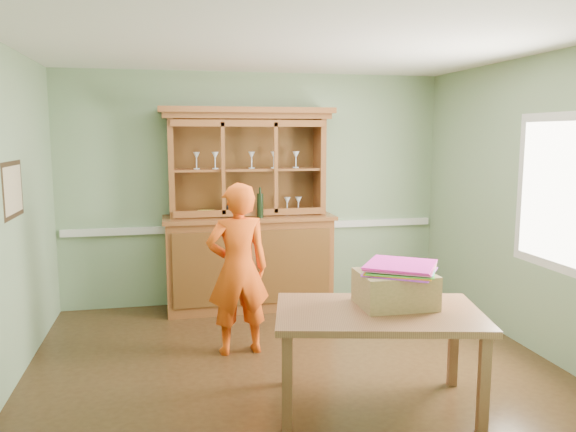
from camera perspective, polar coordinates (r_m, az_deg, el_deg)
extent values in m
plane|color=#472E16|center=(5.07, 0.40, -14.83)|extent=(4.50, 4.50, 0.00)
plane|color=white|center=(4.72, 0.44, 16.95)|extent=(4.50, 4.50, 0.00)
plane|color=gray|center=(6.66, -3.32, 2.75)|extent=(4.50, 0.00, 4.50)
plane|color=gray|center=(4.76, -27.06, -0.35)|extent=(0.00, 4.00, 4.00)
plane|color=gray|center=(5.64, 23.36, 1.08)|extent=(0.00, 4.00, 4.00)
plane|color=gray|center=(2.82, 9.30, -4.94)|extent=(4.50, 0.00, 4.50)
cube|color=silver|center=(6.69, -3.25, -1.10)|extent=(4.41, 0.05, 0.08)
cube|color=#322214|center=(5.02, -26.12, 2.41)|extent=(0.03, 0.60, 0.46)
cube|color=beige|center=(5.02, -26.06, 2.42)|extent=(0.01, 0.52, 0.38)
cube|color=silver|center=(5.37, 25.13, 2.27)|extent=(0.03, 0.96, 1.36)
cube|color=white|center=(5.36, 25.08, 2.26)|extent=(0.01, 0.80, 1.20)
cube|color=brown|center=(6.50, -3.96, -4.84)|extent=(1.86, 0.57, 1.04)
cube|color=brown|center=(6.39, -3.99, -0.15)|extent=(1.93, 0.63, 0.04)
cube|color=#573214|center=(6.60, -4.39, 5.05)|extent=(1.76, 0.04, 1.09)
cube|color=brown|center=(6.37, -11.78, 4.78)|extent=(0.06, 0.39, 1.09)
cube|color=brown|center=(6.60, 3.18, 5.05)|extent=(0.06, 0.39, 1.09)
cube|color=brown|center=(6.42, -4.22, 10.08)|extent=(1.86, 0.46, 0.06)
cube|color=brown|center=(6.40, -4.20, 10.65)|extent=(1.95, 0.50, 0.06)
cube|color=brown|center=(6.43, -4.17, 4.73)|extent=(1.64, 0.34, 0.03)
imported|color=#B2B2B7|center=(6.45, -5.49, 0.99)|extent=(0.19, 0.19, 0.20)
imported|color=yellow|center=(6.43, -8.24, 0.28)|extent=(0.22, 0.22, 0.05)
cylinder|color=black|center=(6.21, -2.84, 1.36)|extent=(0.07, 0.07, 0.33)
cube|color=brown|center=(4.16, 9.18, -9.76)|extent=(1.63, 1.18, 0.05)
cube|color=brown|center=(3.91, -0.10, -16.62)|extent=(0.08, 0.08, 0.69)
cube|color=brown|center=(4.58, 0.03, -12.80)|extent=(0.08, 0.08, 0.69)
cube|color=brown|center=(4.11, 19.27, -15.83)|extent=(0.08, 0.08, 0.69)
cube|color=brown|center=(4.75, 16.45, -12.36)|extent=(0.08, 0.08, 0.69)
cube|color=tan|center=(4.25, 10.81, -7.29)|extent=(0.54, 0.44, 0.25)
cube|color=#A930E3|center=(4.24, 11.35, -5.51)|extent=(0.66, 0.66, 0.01)
cube|color=orange|center=(4.24, 11.36, -5.39)|extent=(0.66, 0.66, 0.01)
cube|color=#53C83A|center=(4.24, 11.36, -5.28)|extent=(0.66, 0.66, 0.01)
cube|color=#30BFE3|center=(4.24, 11.36, -5.16)|extent=(0.66, 0.66, 0.01)
cube|color=pink|center=(4.24, 11.37, -5.04)|extent=(0.66, 0.66, 0.01)
cube|color=#CA1E7C|center=(4.23, 11.37, -4.92)|extent=(0.66, 0.66, 0.01)
cube|color=#EC24B2|center=(4.23, 11.37, -4.80)|extent=(0.66, 0.66, 0.01)
imported|color=#E84C0E|center=(5.11, -5.10, -5.39)|extent=(0.60, 0.42, 1.57)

